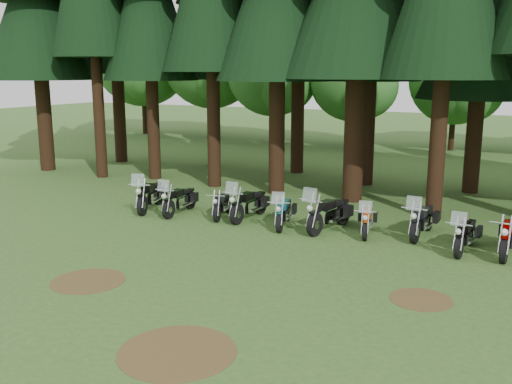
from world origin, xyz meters
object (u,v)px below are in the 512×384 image
Objects in this scene: motorcycle_2 at (222,205)px; motorcycle_6 at (367,221)px; motorcycle_4 at (284,213)px; motorcycle_0 at (150,196)px; motorcycle_1 at (179,201)px; motorcycle_9 at (510,237)px; motorcycle_3 at (249,205)px; motorcycle_8 at (465,236)px; motorcycle_5 at (329,214)px; motorcycle_7 at (422,221)px.

motorcycle_6 is (5.14, 0.15, 0.01)m from motorcycle_2.
motorcycle_4 reaches higher than motorcycle_2.
motorcycle_6 is at bearing -14.17° from motorcycle_0.
motorcycle_1 is 1.04× the size of motorcycle_4.
motorcycle_3 is at bearing -176.60° from motorcycle_9.
motorcycle_3 is at bearing -178.35° from motorcycle_8.
motorcycle_8 is at bearing 6.93° from motorcycle_5.
motorcycle_1 is at bearing -169.76° from motorcycle_7.
motorcycle_5 is (2.95, -0.08, 0.03)m from motorcycle_3.
motorcycle_1 is 10.85m from motorcycle_9.
motorcycle_0 is 9.67m from motorcycle_7.
motorcycle_3 is (3.86, 0.46, -0.02)m from motorcycle_0.
motorcycle_7 is (4.30, 0.86, 0.04)m from motorcycle_4.
motorcycle_3 reaches higher than motorcycle_1.
motorcycle_4 is 0.99× the size of motorcycle_8.
motorcycle_8 is (1.38, -0.96, -0.04)m from motorcycle_7.
motorcycle_7 reaches higher than motorcycle_2.
motorcycle_8 is at bearing -162.85° from motorcycle_9.
motorcycle_5 reaches higher than motorcycle_0.
motorcycle_8 is at bearing -17.24° from motorcycle_0.
motorcycle_2 is 0.90× the size of motorcycle_8.
motorcycle_3 is at bearing 4.92° from motorcycle_1.
motorcycle_8 is at bearing -20.40° from motorcycle_6.
motorcycle_6 is at bearing 15.17° from motorcycle_5.
motorcycle_8 is at bearing -1.10° from motorcycle_3.
motorcycle_0 is 5.32m from motorcycle_4.
motorcycle_9 is at bearing -14.72° from motorcycle_6.
motorcycle_1 is 6.75m from motorcycle_6.
motorcycle_4 and motorcycle_8 have the same top height.
motorcycle_3 reaches higher than motorcycle_4.
motorcycle_3 reaches higher than motorcycle_8.
motorcycle_8 reaches higher than motorcycle_2.
motorcycle_2 is 3.94m from motorcycle_5.
motorcycle_5 is at bearing -179.68° from motorcycle_8.
motorcycle_9 is at bearing -12.91° from motorcycle_4.
motorcycle_4 is 0.92× the size of motorcycle_7.
motorcycle_3 is 1.01× the size of motorcycle_7.
motorcycle_8 reaches higher than motorcycle_6.
motorcycle_2 is (1.59, 0.29, -0.06)m from motorcycle_1.
motorcycle_1 is at bearing -164.52° from motorcycle_5.
motorcycle_5 reaches higher than motorcycle_4.
motorcycle_5 is (1.49, 0.25, 0.07)m from motorcycle_4.
motorcycle_1 reaches higher than motorcycle_2.
motorcycle_8 is (8.12, -0.27, 0.04)m from motorcycle_2.
motorcycle_1 is 0.95× the size of motorcycle_3.
motorcycle_1 is 1.15× the size of motorcycle_2.
motorcycle_0 reaches higher than motorcycle_1.
motorcycle_1 is at bearing -174.82° from motorcycle_8.
motorcycle_0 is at bearing 167.26° from motorcycle_4.
motorcycle_8 is at bearing -4.80° from motorcycle_1.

